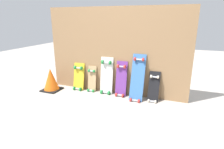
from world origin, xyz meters
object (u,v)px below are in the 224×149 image
object	(u,v)px
skateboard_yellow	(79,78)
skateboard_blue	(137,80)
skateboard_purple	(121,81)
skateboard_natural	(92,81)
traffic_cone	(51,80)
skateboard_black	(154,89)
skateboard_white	(106,77)

from	to	relation	value
skateboard_yellow	skateboard_blue	size ratio (longest dim) A/B	0.69
skateboard_purple	skateboard_blue	bearing A→B (deg)	-11.05
skateboard_yellow	skateboard_natural	world-z (taller)	skateboard_yellow
skateboard_purple	traffic_cone	xyz separation A→B (m)	(-1.33, -0.24, -0.06)
skateboard_yellow	skateboard_black	distance (m)	1.44
skateboard_white	skateboard_black	size ratio (longest dim) A/B	1.29
skateboard_natural	skateboard_black	size ratio (longest dim) A/B	0.97
skateboard_blue	skateboard_black	size ratio (longest dim) A/B	1.47
skateboard_natural	skateboard_black	bearing A→B (deg)	-1.85
skateboard_black	skateboard_yellow	bearing A→B (deg)	179.15
skateboard_natural	skateboard_blue	world-z (taller)	skateboard_blue
skateboard_natural	skateboard_purple	size ratio (longest dim) A/B	0.81
skateboard_natural	traffic_cone	xyz separation A→B (m)	(-0.74, -0.25, 0.01)
skateboard_white	skateboard_black	bearing A→B (deg)	-2.29
skateboard_blue	skateboard_black	bearing A→B (deg)	7.56
skateboard_purple	skateboard_black	xyz separation A→B (m)	(0.58, -0.02, -0.07)
skateboard_natural	skateboard_purple	world-z (taller)	skateboard_purple
skateboard_white	skateboard_blue	world-z (taller)	skateboard_blue
skateboard_white	traffic_cone	world-z (taller)	skateboard_white
traffic_cone	skateboard_blue	bearing A→B (deg)	6.22
skateboard_blue	traffic_cone	distance (m)	1.65
skateboard_black	skateboard_white	bearing A→B (deg)	177.71
skateboard_purple	skateboard_natural	bearing A→B (deg)	178.62
skateboard_yellow	skateboard_blue	xyz separation A→B (m)	(1.17, -0.06, 0.12)
skateboard_purple	traffic_cone	bearing A→B (deg)	-169.86
skateboard_yellow	traffic_cone	xyz separation A→B (m)	(-0.47, -0.24, -0.01)
skateboard_yellow	skateboard_white	bearing A→B (deg)	1.30
skateboard_blue	skateboard_black	distance (m)	0.31
skateboard_black	skateboard_blue	bearing A→B (deg)	-172.44
skateboard_blue	skateboard_yellow	bearing A→B (deg)	177.18
skateboard_yellow	traffic_cone	world-z (taller)	skateboard_yellow
skateboard_yellow	skateboard_purple	world-z (taller)	skateboard_purple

